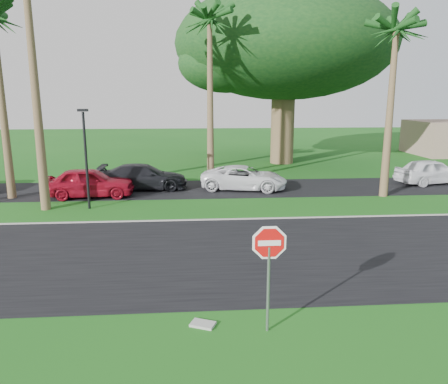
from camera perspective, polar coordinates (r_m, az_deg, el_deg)
name	(u,v)px	position (r m, az deg, el deg)	size (l,w,h in m)	color
ground	(233,277)	(13.05, 1.15, -11.10)	(120.00, 120.00, 0.00)	#165515
road	(227,253)	(14.89, 0.41, -8.00)	(120.00, 8.00, 0.02)	black
parking_strip	(212,189)	(24.98, -1.59, 0.44)	(120.00, 5.00, 0.02)	black
curb	(219,220)	(18.72, -0.62, -3.61)	(120.00, 0.12, 0.06)	gray
stop_sign_near	(269,257)	(9.69, 5.89, -8.42)	(1.05, 0.07, 2.62)	gray
palm_center	(210,24)	(26.23, -1.89, 21.12)	(5.00, 5.00, 10.50)	brown
palm_right_near	(396,34)	(24.33, 21.57, 18.67)	(5.00, 5.00, 9.50)	brown
canopy_tree	(285,45)	(34.85, 7.95, 18.51)	(16.50, 16.50, 13.12)	brown
streetlight_right	(86,153)	(21.13, -17.62, 4.91)	(0.45, 0.25, 4.64)	black
car_red	(89,183)	(23.81, -17.17, 1.16)	(1.83, 4.56, 1.55)	maroon
car_dark	(144,177)	(25.12, -10.43, 1.93)	(1.99, 4.89, 1.42)	black
car_minivan	(244,178)	(24.66, 2.65, 1.83)	(2.22, 4.81, 1.34)	white
car_pickup	(431,172)	(29.04, 25.42, 2.41)	(1.77, 4.41, 1.50)	white
utility_slab	(203,324)	(10.60, -2.79, -16.86)	(0.55, 0.35, 0.06)	#9A9C94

